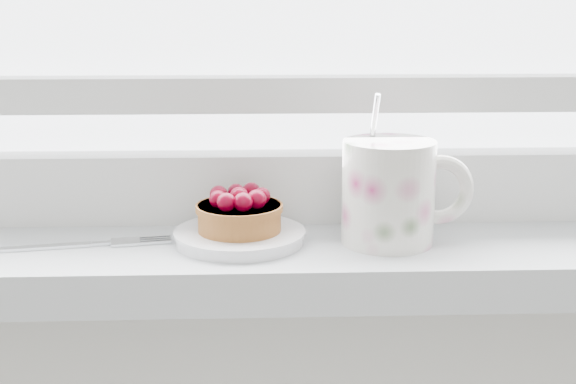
{
  "coord_description": "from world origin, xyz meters",
  "views": [
    {
      "loc": [
        -0.01,
        1.16,
        1.17
      ],
      "look_at": [
        0.02,
        1.88,
        0.99
      ],
      "focal_mm": 50.0,
      "sensor_mm": 36.0,
      "label": 1
    }
  ],
  "objects_px": {
    "raspberry_tart": "(239,212)",
    "fork": "(75,245)",
    "saucer": "(240,237)",
    "floral_mug": "(392,190)"
  },
  "relations": [
    {
      "from": "raspberry_tart",
      "to": "fork",
      "type": "xyz_separation_m",
      "value": [
        -0.15,
        -0.01,
        -0.03
      ]
    },
    {
      "from": "saucer",
      "to": "fork",
      "type": "relative_size",
      "value": 0.71
    },
    {
      "from": "saucer",
      "to": "raspberry_tart",
      "type": "relative_size",
      "value": 1.52
    },
    {
      "from": "saucer",
      "to": "floral_mug",
      "type": "relative_size",
      "value": 0.89
    },
    {
      "from": "saucer",
      "to": "fork",
      "type": "bearing_deg",
      "value": -177.64
    },
    {
      "from": "saucer",
      "to": "raspberry_tart",
      "type": "xyz_separation_m",
      "value": [
        0.0,
        -0.0,
        0.02
      ]
    },
    {
      "from": "raspberry_tart",
      "to": "floral_mug",
      "type": "xyz_separation_m",
      "value": [
        0.14,
        -0.0,
        0.02
      ]
    },
    {
      "from": "floral_mug",
      "to": "fork",
      "type": "relative_size",
      "value": 0.79
    },
    {
      "from": "raspberry_tart",
      "to": "fork",
      "type": "bearing_deg",
      "value": -177.7
    },
    {
      "from": "saucer",
      "to": "floral_mug",
      "type": "height_order",
      "value": "floral_mug"
    }
  ]
}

